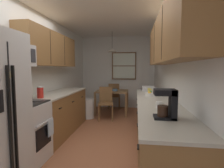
{
  "coord_description": "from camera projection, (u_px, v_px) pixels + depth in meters",
  "views": [
    {
      "loc": [
        0.66,
        -2.84,
        1.41
      ],
      "look_at": [
        0.1,
        1.29,
        1.06
      ],
      "focal_mm": 28.61,
      "sensor_mm": 36.0,
      "label": 1
    }
  ],
  "objects": [
    {
      "name": "fruit_bowl",
      "position": [
        152.0,
        94.0,
        3.37
      ],
      "size": [
        0.27,
        0.27,
        0.09
      ],
      "color": "silver",
      "rests_on": "counter_right"
    },
    {
      "name": "trash_bin",
      "position": [
        88.0,
        108.0,
        5.11
      ],
      "size": [
        0.36,
        0.36,
        0.56
      ],
      "primitive_type": "cylinder",
      "color": "silver",
      "rests_on": "ground"
    },
    {
      "name": "dining_chair_near",
      "position": [
        106.0,
        101.0,
        4.99
      ],
      "size": [
        0.45,
        0.45,
        0.9
      ],
      "color": "brown",
      "rests_on": "ground"
    },
    {
      "name": "counter_right",
      "position": [
        157.0,
        128.0,
        2.88
      ],
      "size": [
        0.64,
        3.24,
        0.9
      ],
      "color": "brown",
      "rests_on": "ground"
    },
    {
      "name": "back_window",
      "position": [
        124.0,
        66.0,
        6.38
      ],
      "size": [
        0.87,
        0.05,
        0.97
      ],
      "color": "brown"
    },
    {
      "name": "ground_plane",
      "position": [
        106.0,
        132.0,
        4.0
      ],
      "size": [
        12.0,
        12.0,
        0.0
      ],
      "primitive_type": "plane",
      "color": "#995B3D"
    },
    {
      "name": "mug_by_coffeemaker",
      "position": [
        149.0,
        90.0,
        3.85
      ],
      "size": [
        0.11,
        0.07,
        0.09
      ],
      "color": "#E5CC4C",
      "rests_on": "counter_right"
    },
    {
      "name": "microwave_over_range",
      "position": [
        13.0,
        55.0,
        2.58
      ],
      "size": [
        0.39,
        0.59,
        0.33
      ],
      "color": "silver"
    },
    {
      "name": "mug_spare",
      "position": [
        159.0,
        105.0,
        2.33
      ],
      "size": [
        0.12,
        0.08,
        0.09
      ],
      "color": "white",
      "rests_on": "counter_right"
    },
    {
      "name": "ceiling_slab",
      "position": [
        105.0,
        13.0,
        3.77
      ],
      "size": [
        4.4,
        9.0,
        0.08
      ],
      "primitive_type": "cube",
      "color": "white"
    },
    {
      "name": "counter_left",
      "position": [
        60.0,
        112.0,
        3.94
      ],
      "size": [
        0.64,
        1.99,
        0.9
      ],
      "color": "brown",
      "rests_on": "ground"
    },
    {
      "name": "pendant_light",
      "position": [
        112.0,
        50.0,
        5.49
      ],
      "size": [
        0.3,
        0.3,
        0.62
      ],
      "color": "black"
    },
    {
      "name": "upper_cabinets_right",
      "position": [
        168.0,
        39.0,
        2.69
      ],
      "size": [
        0.33,
        2.92,
        0.73
      ],
      "color": "brown"
    },
    {
      "name": "dining_table",
      "position": [
        112.0,
        94.0,
        5.61
      ],
      "size": [
        0.98,
        0.87,
        0.73
      ],
      "color": "brown",
      "rests_on": "ground"
    },
    {
      "name": "stove_range",
      "position": [
        24.0,
        132.0,
        2.66
      ],
      "size": [
        0.66,
        0.59,
        1.1
      ],
      "color": "silver",
      "rests_on": "ground"
    },
    {
      "name": "wall_left",
      "position": [
        47.0,
        75.0,
        4.07
      ],
      "size": [
        0.1,
        9.0,
        2.55
      ],
      "primitive_type": "cube",
      "color": "silver",
      "rests_on": "ground"
    },
    {
      "name": "wall_right",
      "position": [
        169.0,
        75.0,
        3.71
      ],
      "size": [
        0.1,
        9.0,
        2.55
      ],
      "primitive_type": "cube",
      "color": "silver",
      "rests_on": "ground"
    },
    {
      "name": "upper_cabinets_left",
      "position": [
        51.0,
        49.0,
        3.79
      ],
      "size": [
        0.33,
        2.07,
        0.7
      ],
      "color": "brown"
    },
    {
      "name": "dish_towel",
      "position": [
        51.0,
        128.0,
        2.76
      ],
      "size": [
        0.02,
        0.16,
        0.24
      ],
      "primitive_type": "cube",
      "color": "silver"
    },
    {
      "name": "storage_canister",
      "position": [
        40.0,
        92.0,
        3.12
      ],
      "size": [
        0.11,
        0.11,
        0.2
      ],
      "color": "red",
      "rests_on": "counter_left"
    },
    {
      "name": "coffee_maker",
      "position": [
        168.0,
        103.0,
        1.83
      ],
      "size": [
        0.22,
        0.18,
        0.3
      ],
      "color": "black",
      "rests_on": "counter_right"
    },
    {
      "name": "dining_chair_far",
      "position": [
        114.0,
        95.0,
        6.25
      ],
      "size": [
        0.42,
        0.42,
        0.9
      ],
      "color": "brown",
      "rests_on": "ground"
    },
    {
      "name": "table_serving_bowl",
      "position": [
        115.0,
        90.0,
        5.54
      ],
      "size": [
        0.16,
        0.16,
        0.06
      ],
      "primitive_type": "cylinder",
      "color": "#4C7299",
      "rests_on": "dining_table"
    },
    {
      "name": "dish_rack",
      "position": [
        148.0,
        88.0,
        4.18
      ],
      "size": [
        0.28,
        0.34,
        0.1
      ],
      "primitive_type": "cube",
      "color": "silver",
      "rests_on": "counter_right"
    },
    {
      "name": "wall_back",
      "position": [
        118.0,
        72.0,
        6.5
      ],
      "size": [
        4.4,
        0.1,
        2.55
      ],
      "primitive_type": "cube",
      "color": "silver",
      "rests_on": "ground"
    }
  ]
}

